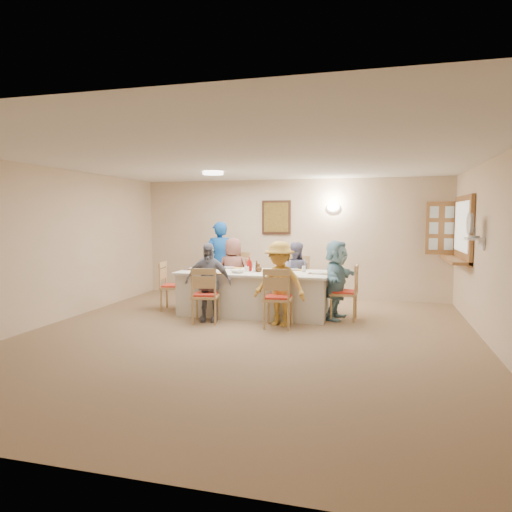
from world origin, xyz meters
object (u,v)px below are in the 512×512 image
(caregiver, at_px, (219,261))
(condiment_ketchup, at_px, (249,264))
(chair_front_right, at_px, (278,297))
(chair_front_left, at_px, (206,295))
(desk_fan, at_px, (472,228))
(diner_front_right, at_px, (280,284))
(diner_back_left, at_px, (233,272))
(chair_back_left, at_px, (235,278))
(chair_left_end, at_px, (173,286))
(diner_front_left, at_px, (208,282))
(diner_right_end, at_px, (336,280))
(serving_hatch, at_px, (463,229))
(dining_table, at_px, (254,293))
(chair_back_right, at_px, (296,282))
(chair_right_end, at_px, (344,292))
(diner_back_right, at_px, (295,275))

(caregiver, height_order, condiment_ketchup, caregiver)
(chair_front_right, bearing_deg, chair_front_left, -3.47)
(desk_fan, distance_m, diner_front_right, 2.92)
(diner_back_left, bearing_deg, condiment_ketchup, 125.75)
(chair_back_left, relative_size, chair_front_left, 1.12)
(chair_back_left, relative_size, chair_left_end, 1.15)
(diner_front_right, bearing_deg, diner_front_left, -168.30)
(chair_left_end, xyz_separation_m, condiment_ketchup, (1.46, 0.02, 0.44))
(desk_fan, xyz_separation_m, chair_back_left, (-3.98, 1.34, -1.04))
(chair_back_left, relative_size, condiment_ketchup, 4.10)
(diner_front_left, bearing_deg, chair_left_end, 134.89)
(chair_back_left, distance_m, diner_back_left, 0.19)
(diner_right_end, xyz_separation_m, caregiver, (-2.47, 1.15, 0.14))
(serving_hatch, distance_m, dining_table, 3.76)
(chair_back_left, height_order, diner_front_right, diner_front_right)
(dining_table, distance_m, diner_back_left, 0.95)
(desk_fan, height_order, caregiver, desk_fan)
(diner_right_end, bearing_deg, chair_back_right, 55.33)
(desk_fan, height_order, diner_right_end, desk_fan)
(chair_right_end, bearing_deg, diner_front_right, -52.05)
(chair_front_right, relative_size, condiment_ketchup, 3.76)
(diner_front_right, bearing_deg, serving_hatch, 39.01)
(diner_back_left, bearing_deg, chair_right_end, 160.74)
(chair_right_end, bearing_deg, diner_back_left, -105.20)
(diner_right_end, bearing_deg, caregiver, 74.66)
(desk_fan, relative_size, chair_back_left, 0.29)
(chair_front_left, xyz_separation_m, caregiver, (-0.45, 1.95, 0.35))
(condiment_ketchup, bearing_deg, chair_front_right, -49.74)
(chair_back_left, bearing_deg, diner_back_right, 5.17)
(chair_front_right, xyz_separation_m, diner_front_right, (0.00, 0.12, 0.20))
(chair_right_end, distance_m, diner_front_left, 2.26)
(chair_back_right, distance_m, diner_back_left, 1.22)
(chair_back_right, height_order, diner_front_left, diner_front_left)
(desk_fan, relative_size, diner_back_left, 0.23)
(dining_table, xyz_separation_m, condiment_ketchup, (-0.09, 0.02, 0.51))
(serving_hatch, bearing_deg, chair_back_left, -179.82)
(dining_table, xyz_separation_m, chair_right_end, (1.55, 0.00, 0.09))
(chair_back_left, distance_m, diner_right_end, 2.18)
(chair_back_left, relative_size, diner_front_left, 0.79)
(desk_fan, distance_m, caregiver, 4.80)
(chair_back_right, xyz_separation_m, diner_back_right, (0.00, -0.12, 0.14))
(chair_front_left, relative_size, diner_back_left, 0.69)
(desk_fan, distance_m, condiment_ketchup, 3.58)
(chair_front_right, distance_m, diner_right_end, 1.16)
(diner_back_left, xyz_separation_m, diner_right_end, (2.02, -0.68, 0.01))
(desk_fan, relative_size, caregiver, 0.19)
(dining_table, relative_size, diner_back_right, 2.11)
(diner_back_right, bearing_deg, desk_fan, 155.97)
(diner_right_end, relative_size, caregiver, 0.82)
(chair_front_right, bearing_deg, chair_back_left, -56.60)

